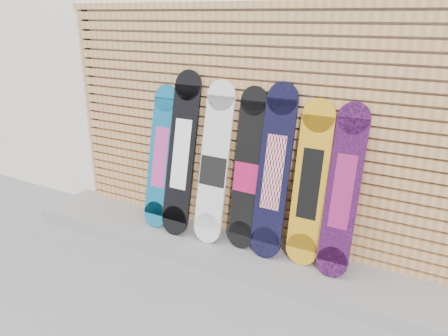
{
  "coord_description": "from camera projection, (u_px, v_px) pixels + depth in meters",
  "views": [
    {
      "loc": [
        1.53,
        -2.55,
        2.2
      ],
      "look_at": [
        -0.33,
        0.75,
        0.85
      ],
      "focal_mm": 35.0,
      "sensor_mm": 36.0,
      "label": 1
    }
  ],
  "objects": [
    {
      "name": "snowboard_2",
      "position": [
        214.0,
        164.0,
        4.08
      ],
      "size": [
        0.29,
        0.36,
        1.51
      ],
      "color": "silver",
      "rests_on": "concrete_step"
    },
    {
      "name": "concrete_step",
      "position": [
        237.0,
        252.0,
        4.14
      ],
      "size": [
        4.6,
        0.7,
        0.12
      ],
      "primitive_type": "cube",
      "color": "gray",
      "rests_on": "ground"
    },
    {
      "name": "snowboard_6",
      "position": [
        343.0,
        192.0,
        3.53
      ],
      "size": [
        0.26,
        0.35,
        1.43
      ],
      "color": "black",
      "rests_on": "concrete_step"
    },
    {
      "name": "snowboard_1",
      "position": [
        181.0,
        154.0,
        4.22
      ],
      "size": [
        0.29,
        0.39,
        1.58
      ],
      "color": "black",
      "rests_on": "concrete_step"
    },
    {
      "name": "ground",
      "position": [
        214.0,
        300.0,
        3.53
      ],
      "size": [
        80.0,
        80.0,
        0.0
      ],
      "primitive_type": "plane",
      "color": "gray",
      "rests_on": "ground"
    },
    {
      "name": "slat_wall",
      "position": [
        253.0,
        128.0,
        4.0
      ],
      "size": [
        4.26,
        0.08,
        2.29
      ],
      "color": "#BB834D",
      "rests_on": "ground"
    },
    {
      "name": "snowboard_5",
      "position": [
        310.0,
        184.0,
        3.69
      ],
      "size": [
        0.29,
        0.29,
        1.43
      ],
      "color": "orange",
      "rests_on": "concrete_step"
    },
    {
      "name": "building",
      "position": [
        387.0,
        46.0,
        5.57
      ],
      "size": [
        12.0,
        5.0,
        3.6
      ],
      "primitive_type": "cube",
      "color": "silver",
      "rests_on": "ground"
    },
    {
      "name": "snowboard_4",
      "position": [
        274.0,
        172.0,
        3.8
      ],
      "size": [
        0.29,
        0.34,
        1.54
      ],
      "color": "black",
      "rests_on": "concrete_step"
    },
    {
      "name": "snowboard_3",
      "position": [
        247.0,
        171.0,
        3.95
      ],
      "size": [
        0.26,
        0.3,
        1.48
      ],
      "color": "black",
      "rests_on": "concrete_step"
    },
    {
      "name": "snowboard_0",
      "position": [
        161.0,
        157.0,
        4.39
      ],
      "size": [
        0.27,
        0.36,
        1.42
      ],
      "color": "#0D5C83",
      "rests_on": "concrete_step"
    }
  ]
}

